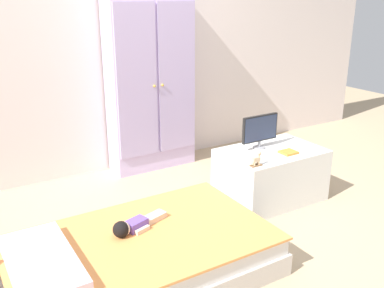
{
  "coord_description": "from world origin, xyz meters",
  "views": [
    {
      "loc": [
        -1.4,
        -2.15,
        1.59
      ],
      "look_at": [
        0.15,
        0.39,
        0.55
      ],
      "focal_mm": 40.73,
      "sensor_mm": 36.0,
      "label": 1
    }
  ],
  "objects_px": {
    "wardrobe": "(151,82)",
    "bed": "(142,257)",
    "doll": "(131,226)",
    "rocking_horse_toy": "(257,159)",
    "tv_monitor": "(260,129)",
    "book_orange": "(288,152)",
    "tv_stand": "(270,175)"
  },
  "relations": [
    {
      "from": "tv_stand",
      "to": "rocking_horse_toy",
      "type": "distance_m",
      "value": 0.45
    },
    {
      "from": "tv_monitor",
      "to": "rocking_horse_toy",
      "type": "distance_m",
      "value": 0.4
    },
    {
      "from": "tv_stand",
      "to": "tv_monitor",
      "type": "xyz_separation_m",
      "value": [
        -0.06,
        0.09,
        0.37
      ]
    },
    {
      "from": "wardrobe",
      "to": "tv_monitor",
      "type": "relative_size",
      "value": 4.94
    },
    {
      "from": "book_orange",
      "to": "bed",
      "type": "bearing_deg",
      "value": -169.04
    },
    {
      "from": "bed",
      "to": "tv_monitor",
      "type": "xyz_separation_m",
      "value": [
        1.27,
        0.48,
        0.45
      ]
    },
    {
      "from": "wardrobe",
      "to": "tv_stand",
      "type": "relative_size",
      "value": 2.06
    },
    {
      "from": "wardrobe",
      "to": "doll",
      "type": "bearing_deg",
      "value": -120.94
    },
    {
      "from": "tv_stand",
      "to": "rocking_horse_toy",
      "type": "height_order",
      "value": "rocking_horse_toy"
    },
    {
      "from": "bed",
      "to": "book_orange",
      "type": "bearing_deg",
      "value": 10.96
    },
    {
      "from": "wardrobe",
      "to": "tv_monitor",
      "type": "height_order",
      "value": "wardrobe"
    },
    {
      "from": "wardrobe",
      "to": "bed",
      "type": "bearing_deg",
      "value": -118.78
    },
    {
      "from": "tv_monitor",
      "to": "book_orange",
      "type": "distance_m",
      "value": 0.28
    },
    {
      "from": "book_orange",
      "to": "tv_stand",
      "type": "bearing_deg",
      "value": 116.24
    },
    {
      "from": "bed",
      "to": "wardrobe",
      "type": "relative_size",
      "value": 0.93
    },
    {
      "from": "rocking_horse_toy",
      "to": "book_orange",
      "type": "relative_size",
      "value": 0.87
    },
    {
      "from": "tv_monitor",
      "to": "book_orange",
      "type": "height_order",
      "value": "tv_monitor"
    },
    {
      "from": "bed",
      "to": "doll",
      "type": "relative_size",
      "value": 3.92
    },
    {
      "from": "wardrobe",
      "to": "tv_stand",
      "type": "bearing_deg",
      "value": -66.78
    },
    {
      "from": "bed",
      "to": "wardrobe",
      "type": "bearing_deg",
      "value": 61.22
    },
    {
      "from": "tv_monitor",
      "to": "rocking_horse_toy",
      "type": "height_order",
      "value": "tv_monitor"
    },
    {
      "from": "doll",
      "to": "tv_stand",
      "type": "xyz_separation_m",
      "value": [
        1.34,
        0.3,
        -0.08
      ]
    },
    {
      "from": "book_orange",
      "to": "wardrobe",
      "type": "bearing_deg",
      "value": 113.51
    },
    {
      "from": "bed",
      "to": "book_orange",
      "type": "xyz_separation_m",
      "value": [
        1.38,
        0.27,
        0.3
      ]
    },
    {
      "from": "tv_stand",
      "to": "rocking_horse_toy",
      "type": "xyz_separation_m",
      "value": [
        -0.31,
        -0.19,
        0.26
      ]
    },
    {
      "from": "bed",
      "to": "rocking_horse_toy",
      "type": "distance_m",
      "value": 1.08
    },
    {
      "from": "bed",
      "to": "wardrobe",
      "type": "xyz_separation_m",
      "value": [
        0.83,
        1.52,
        0.69
      ]
    },
    {
      "from": "wardrobe",
      "to": "book_orange",
      "type": "relative_size",
      "value": 13.01
    },
    {
      "from": "bed",
      "to": "tv_stand",
      "type": "distance_m",
      "value": 1.38
    },
    {
      "from": "doll",
      "to": "book_orange",
      "type": "bearing_deg",
      "value": 7.21
    },
    {
      "from": "doll",
      "to": "rocking_horse_toy",
      "type": "bearing_deg",
      "value": 5.79
    },
    {
      "from": "wardrobe",
      "to": "book_orange",
      "type": "distance_m",
      "value": 1.42
    }
  ]
}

